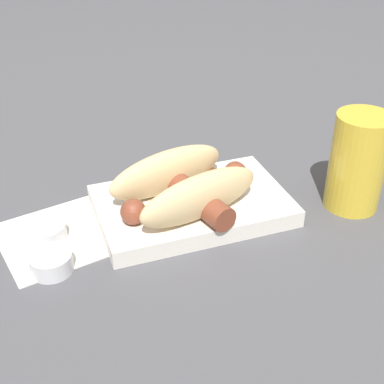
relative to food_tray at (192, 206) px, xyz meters
The scene contains 9 objects.
ground_plane 0.01m from the food_tray, ahead, with size 3.00×3.00×0.00m, color #4C4C51.
food_tray is the anchor object (origin of this frame).
bread_roll 0.05m from the food_tray, 154.69° to the right, with size 0.20×0.16×0.06m.
sausage 0.03m from the food_tray, 145.03° to the right, with size 0.19×0.17×0.03m.
pickled_veggies 0.07m from the food_tray, 29.19° to the left, with size 0.06×0.07×0.00m.
napkin 0.18m from the food_tray, behind, with size 0.17×0.17×0.00m.
condiment_cup_near 0.20m from the food_tray, behind, with size 0.05×0.05×0.02m.
condiment_cup_far 0.21m from the food_tray, 164.00° to the right, with size 0.05×0.05×0.02m.
drink_glass 0.23m from the food_tray, 14.19° to the right, with size 0.08×0.08×0.14m.
Camera 1 is at (-0.21, -0.58, 0.42)m, focal length 50.00 mm.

